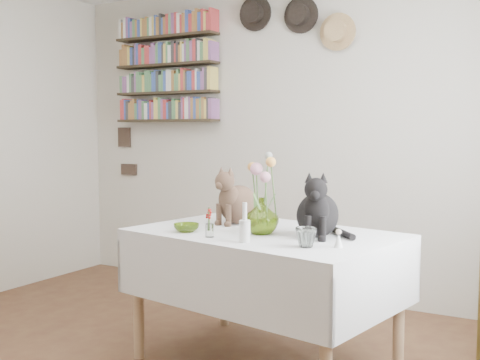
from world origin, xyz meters
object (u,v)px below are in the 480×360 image
Objects in this scene: tabby_cat at (239,194)px; black_cat at (318,203)px; dining_table at (265,265)px; bookshelf_unit at (167,70)px; flower_vase at (261,216)px.

black_cat is (0.59, -0.19, 0.00)m from tabby_cat.
bookshelf_unit is (-1.67, 1.35, 1.27)m from dining_table.
black_cat is at bearing 15.29° from flower_vase.
tabby_cat reaches higher than dining_table.
tabby_cat is 0.35× the size of bookshelf_unit.
dining_table is 4.41× the size of tabby_cat.
flower_vase is 0.20× the size of bookshelf_unit.
black_cat is at bearing -7.96° from tabby_cat.
black_cat is 0.31m from flower_vase.
tabby_cat is at bearing -39.67° from bookshelf_unit.
bookshelf_unit is (-1.98, 1.34, 0.91)m from black_cat.
dining_table is 0.50m from tabby_cat.
black_cat reaches higher than tabby_cat.
black_cat is (0.31, 0.02, 0.36)m from dining_table.
bookshelf_unit reaches higher than black_cat.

